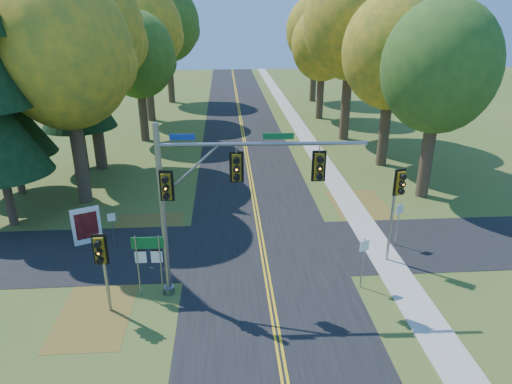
{
  "coord_description": "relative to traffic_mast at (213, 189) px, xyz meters",
  "views": [
    {
      "loc": [
        -1.84,
        -19.41,
        11.92
      ],
      "look_at": [
        -0.33,
        2.21,
        3.2
      ],
      "focal_mm": 32.0,
      "sensor_mm": 36.0,
      "label": 1
    }
  ],
  "objects": [
    {
      "name": "tree_e_d",
      "position": [
        11.67,
        34.77,
        3.21
      ],
      "size": [
        7.0,
        7.0,
        12.32
      ],
      "color": "#38281C",
      "rests_on": "ground"
    },
    {
      "name": "tree_e_a",
      "position": [
        13.98,
        10.67,
        3.51
      ],
      "size": [
        7.2,
        7.2,
        12.73
      ],
      "color": "#38281C",
      "rests_on": "ground"
    },
    {
      "name": "tree_w_c",
      "position": [
        -7.13,
        26.37,
        2.92
      ],
      "size": [
        6.8,
        6.8,
        11.91
      ],
      "color": "#38281C",
      "rests_on": "ground"
    },
    {
      "name": "info_kiosk",
      "position": [
        -7.03,
        5.21,
        -4.0
      ],
      "size": [
        1.45,
        0.8,
        2.07
      ],
      "rotation": [
        0.0,
        0.0,
        0.42
      ],
      "color": "white",
      "rests_on": "ground"
    },
    {
      "name": "reg_sign_e_south",
      "position": [
        6.61,
        -0.02,
        -3.32
      ],
      "size": [
        0.46,
        0.2,
        2.5
      ],
      "rotation": [
        0.0,
        0.0,
        0.36
      ],
      "color": "gray",
      "rests_on": "ground"
    },
    {
      "name": "leaf_patch_w_far",
      "position": [
        -5.09,
        -1.1,
        -5.02
      ],
      "size": [
        3.0,
        5.0,
        0.0
      ],
      "primitive_type": "cube",
      "color": "brown",
      "rests_on": "ground"
    },
    {
      "name": "tree_e_c",
      "position": [
        12.29,
        25.59,
        5.63
      ],
      "size": [
        8.8,
        8.8,
        15.79
      ],
      "color": "#38281C",
      "rests_on": "ground"
    },
    {
      "name": "centerline_left",
      "position": [
        2.31,
        1.9,
        -5.0
      ],
      "size": [
        0.1,
        160.0,
        0.01
      ],
      "primitive_type": "cube",
      "color": "gold",
      "rests_on": "road_main"
    },
    {
      "name": "ped_signal_pole",
      "position": [
        -4.48,
        -1.21,
        -2.24
      ],
      "size": [
        0.59,
        0.68,
        3.74
      ],
      "rotation": [
        0.0,
        0.0,
        0.02
      ],
      "color": "gray",
      "rests_on": "ground"
    },
    {
      "name": "leaf_patch_w_near",
      "position": [
        -4.09,
        5.9,
        -5.02
      ],
      "size": [
        4.0,
        6.0,
        0.0
      ],
      "primitive_type": "cube",
      "color": "brown",
      "rests_on": "ground"
    },
    {
      "name": "tree_e_b",
      "position": [
        13.38,
        17.48,
        3.87
      ],
      "size": [
        7.6,
        7.6,
        13.33
      ],
      "color": "#38281C",
      "rests_on": "ground"
    },
    {
      "name": "east_signal_pole",
      "position": [
        8.68,
        2.04,
        -1.23
      ],
      "size": [
        0.57,
        0.67,
        5.0
      ],
      "rotation": [
        0.0,
        0.0,
        0.23
      ],
      "color": "gray",
      "rests_on": "ground"
    },
    {
      "name": "road_main",
      "position": [
        2.41,
        1.9,
        -5.02
      ],
      "size": [
        8.0,
        160.0,
        0.02
      ],
      "primitive_type": "cube",
      "color": "black",
      "rests_on": "ground"
    },
    {
      "name": "reg_sign_w",
      "position": [
        -5.45,
        4.47,
        -3.56
      ],
      "size": [
        0.4,
        0.13,
        2.14
      ],
      "rotation": [
        0.0,
        0.0,
        0.26
      ],
      "color": "gray",
      "rests_on": "ground"
    },
    {
      "name": "traffic_mast",
      "position": [
        0.0,
        0.0,
        0.0
      ],
      "size": [
        8.62,
        0.82,
        7.82
      ],
      "rotation": [
        0.0,
        0.0,
        -0.03
      ],
      "color": "gray",
      "rests_on": "ground"
    },
    {
      "name": "ground",
      "position": [
        2.41,
        1.9,
        -5.03
      ],
      "size": [
        160.0,
        160.0,
        0.0
      ],
      "primitive_type": "plane",
      "color": "#3E5A1F",
      "rests_on": "ground"
    },
    {
      "name": "tree_w_a",
      "position": [
        -8.72,
        11.28,
        4.46
      ],
      "size": [
        8.0,
        8.0,
        14.15
      ],
      "color": "#38281C",
      "rests_on": "ground"
    },
    {
      "name": "tree_w_b",
      "position": [
        -9.31,
        18.19,
        5.34
      ],
      "size": [
        8.6,
        8.6,
        15.38
      ],
      "color": "#38281C",
      "rests_on": "ground"
    },
    {
      "name": "tree_w_d",
      "position": [
        -7.71,
        35.08,
        4.75
      ],
      "size": [
        8.2,
        8.2,
        14.56
      ],
      "color": "#38281C",
      "rests_on": "ground"
    },
    {
      "name": "pine_c",
      "position": [
        -10.59,
        17.9,
        4.66
      ],
      "size": [
        5.6,
        5.6,
        20.56
      ],
      "color": "#38281C",
      "rests_on": "ground"
    },
    {
      "name": "tree_e_e",
      "position": [
        12.88,
        45.48,
        4.16
      ],
      "size": [
        7.8,
        7.8,
        13.74
      ],
      "color": "#38281C",
      "rests_on": "ground"
    },
    {
      "name": "reg_sign_e_north",
      "position": [
        9.64,
        3.79,
        -3.33
      ],
      "size": [
        0.45,
        0.23,
        2.48
      ],
      "rotation": [
        0.0,
        0.0,
        0.43
      ],
      "color": "gray",
      "rests_on": "ground"
    },
    {
      "name": "route_sign_cluster",
      "position": [
        -2.87,
        0.03,
        -2.94
      ],
      "size": [
        1.39,
        0.11,
        2.97
      ],
      "rotation": [
        0.0,
        0.0,
        -0.02
      ],
      "color": "gray",
      "rests_on": "ground"
    },
    {
      "name": "leaf_patch_e",
      "position": [
        9.21,
        7.9,
        -5.02
      ],
      "size": [
        3.5,
        8.0,
        0.0
      ],
      "primitive_type": "cube",
      "color": "brown",
      "rests_on": "ground"
    },
    {
      "name": "sidewalk_east",
      "position": [
        8.61,
        1.9,
        -5.0
      ],
      "size": [
        1.6,
        160.0,
        0.06
      ],
      "primitive_type": "cube",
      "color": "#9E998E",
      "rests_on": "ground"
    },
    {
      "name": "centerline_right",
      "position": [
        2.51,
        1.9,
        -5.0
      ],
      "size": [
        0.1,
        160.0,
        0.01
      ],
      "primitive_type": "cube",
      "color": "gold",
      "rests_on": "road_main"
    },
    {
      "name": "tree_w_e",
      "position": [
        -6.51,
        45.98,
        5.05
      ],
      "size": [
        8.4,
        8.4,
        14.97
      ],
      "color": "#38281C",
      "rests_on": "ground"
    },
    {
      "name": "road_cross",
      "position": [
        2.41,
        3.9,
        -5.02
      ],
      "size": [
        60.0,
        6.0,
        0.02
      ],
      "primitive_type": "cube",
      "color": "black",
      "rests_on": "ground"
    }
  ]
}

